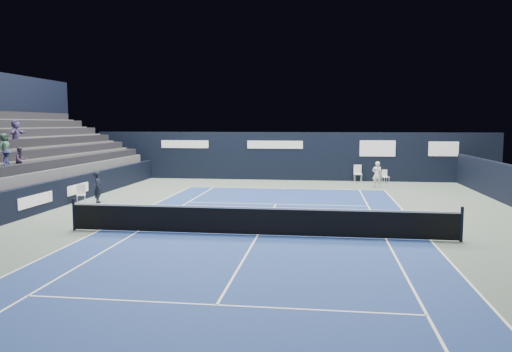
{
  "coord_description": "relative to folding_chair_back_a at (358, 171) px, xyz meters",
  "views": [
    {
      "loc": [
        2.09,
        -15.96,
        3.67
      ],
      "look_at": [
        -0.9,
        6.26,
        1.3
      ],
      "focal_mm": 35.0,
      "sensor_mm": 36.0,
      "label": 1
    }
  ],
  "objects": [
    {
      "name": "line_judge",
      "position": [
        -12.46,
        -10.13,
        0.01
      ],
      "size": [
        0.47,
        0.61,
        1.47
      ],
      "primitive_type": "imported",
      "rotation": [
        0.0,
        0.0,
        1.82
      ],
      "color": "black",
      "rests_on": "ground"
    },
    {
      "name": "side_barrier_left",
      "position": [
        -13.77,
        -9.82,
        -0.12
      ],
      "size": [
        0.33,
        22.0,
        1.2
      ],
      "color": "black",
      "rests_on": "ground"
    },
    {
      "name": "folding_chair_back_a",
      "position": [
        0.0,
        0.0,
        0.0
      ],
      "size": [
        0.51,
        0.54,
        1.08
      ],
      "rotation": [
        0.0,
        0.0,
        0.07
      ],
      "color": "silver",
      "rests_on": "ground"
    },
    {
      "name": "ground",
      "position": [
        -4.28,
        -13.79,
        -0.72
      ],
      "size": [
        48.0,
        48.0,
        0.0
      ],
      "primitive_type": "plane",
      "color": "#4F5E54",
      "rests_on": "ground"
    },
    {
      "name": "spectator_stand",
      "position": [
        -17.55,
        -8.81,
        1.23
      ],
      "size": [
        6.0,
        18.0,
        6.4
      ],
      "color": "#4B4B4E",
      "rests_on": "ground"
    },
    {
      "name": "folding_chair_back_b",
      "position": [
        1.64,
        -0.35,
        -0.25
      ],
      "size": [
        0.47,
        0.46,
        0.83
      ],
      "rotation": [
        0.0,
        0.0,
        0.37
      ],
      "color": "white",
      "rests_on": "ground"
    },
    {
      "name": "back_sponsor_wall",
      "position": [
        -4.27,
        0.7,
        0.83
      ],
      "size": [
        26.0,
        0.63,
        3.1
      ],
      "color": "black",
      "rests_on": "ground"
    },
    {
      "name": "line_judge_chair",
      "position": [
        -13.18,
        -10.35,
        -0.22
      ],
      "size": [
        0.51,
        0.5,
        0.88
      ],
      "rotation": [
        0.0,
        0.0,
        0.42
      ],
      "color": "white",
      "rests_on": "ground"
    },
    {
      "name": "court_surface",
      "position": [
        -4.28,
        -15.79,
        -0.72
      ],
      "size": [
        10.97,
        23.77,
        0.01
      ],
      "primitive_type": "cube",
      "color": "navy",
      "rests_on": "ground"
    },
    {
      "name": "tennis_net",
      "position": [
        -4.28,
        -15.79,
        -0.21
      ],
      "size": [
        12.9,
        0.1,
        1.1
      ],
      "color": "black",
      "rests_on": "ground"
    },
    {
      "name": "tennis_player",
      "position": [
        0.93,
        -2.52,
        0.03
      ],
      "size": [
        0.58,
        0.8,
        1.5
      ],
      "color": "white",
      "rests_on": "ground"
    },
    {
      "name": "court_markings",
      "position": [
        -4.28,
        -15.79,
        -0.71
      ],
      "size": [
        11.03,
        23.83,
        0.0
      ],
      "color": "white",
      "rests_on": "court_surface"
    }
  ]
}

